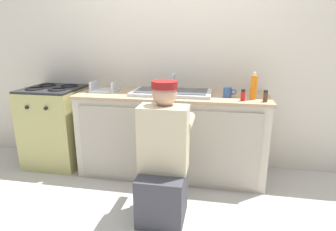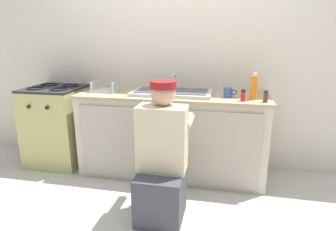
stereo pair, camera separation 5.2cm
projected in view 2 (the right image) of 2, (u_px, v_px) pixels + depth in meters
The scene contains 12 objects.
ground_plane at pixel (166, 185), 2.80m from camera, with size 12.00×12.00×0.00m, color beige.
back_wall at pixel (178, 53), 3.08m from camera, with size 6.00×0.10×2.50m, color beige.
counter_cabinet at pixel (172, 136), 2.96m from camera, with size 1.89×0.62×0.83m.
countertop at pixel (172, 96), 2.85m from camera, with size 1.93×0.62×0.03m, color tan.
sink_double_basin at pixel (172, 92), 2.85m from camera, with size 0.80×0.44×0.19m.
stove_range at pixel (58, 125), 3.22m from camera, with size 0.61×0.62×0.90m.
plumber_person at pixel (162, 163), 2.21m from camera, with size 0.42×0.61×1.10m.
soap_bottle_orange at pixel (254, 87), 2.57m from camera, with size 0.06×0.06×0.25m.
dish_rack_tray at pixel (106, 89), 2.99m from camera, with size 0.28×0.22×0.11m.
coffee_mug at pixel (228, 92), 2.68m from camera, with size 0.13×0.08×0.09m.
spice_bottle_pepper at pixel (266, 97), 2.47m from camera, with size 0.04×0.04×0.10m.
spice_bottle_red at pixel (243, 95), 2.52m from camera, with size 0.04×0.04×0.10m.
Camera 2 is at (0.53, -2.45, 1.42)m, focal length 30.00 mm.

